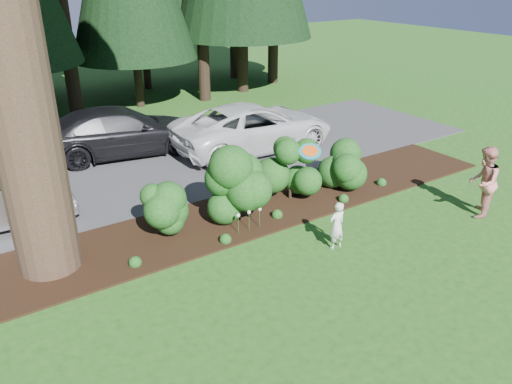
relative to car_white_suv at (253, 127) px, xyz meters
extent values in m
plane|color=#1E4D16|center=(-3.01, -7.25, -0.82)|extent=(80.00, 80.00, 0.00)
cube|color=black|center=(-3.01, -4.00, -0.79)|extent=(16.00, 2.50, 0.05)
cube|color=#38383A|center=(-3.01, 0.25, -0.80)|extent=(22.00, 6.00, 0.03)
sphere|color=#164114|center=(-5.01, -4.05, -0.16)|extent=(1.08, 1.08, 1.08)
cylinder|color=black|center=(-5.01, -4.05, -0.67)|extent=(0.08, 0.08, 0.30)
sphere|color=#164114|center=(-3.21, -4.25, 0.12)|extent=(1.35, 1.35, 1.35)
cylinder|color=black|center=(-3.21, -4.25, -0.67)|extent=(0.08, 0.08, 0.30)
sphere|color=#164114|center=(-1.41, -3.95, 0.01)|extent=(1.26, 1.26, 1.26)
cylinder|color=black|center=(-1.41, -3.95, -0.67)|extent=(0.08, 0.08, 0.30)
sphere|color=#164114|center=(0.39, -4.15, -0.10)|extent=(1.17, 1.17, 1.17)
cylinder|color=black|center=(0.39, -4.15, -0.67)|extent=(0.08, 0.08, 0.30)
cylinder|color=#164114|center=(-3.61, -4.85, -0.57)|extent=(0.01, 0.01, 0.50)
sphere|color=white|center=(-3.61, -4.85, -0.30)|extent=(0.09, 0.09, 0.09)
cylinder|color=#164114|center=(-3.31, -4.85, -0.57)|extent=(0.01, 0.01, 0.50)
sphere|color=white|center=(-3.31, -4.85, -0.30)|extent=(0.09, 0.09, 0.09)
cylinder|color=#164114|center=(-3.01, -4.85, -0.57)|extent=(0.01, 0.01, 0.50)
sphere|color=white|center=(-3.01, -4.85, -0.30)|extent=(0.09, 0.09, 0.09)
cylinder|color=black|center=(-4.01, 6.25, 3.56)|extent=(0.50, 0.50, 8.75)
imported|color=silver|center=(0.00, 0.00, 0.00)|extent=(5.72, 2.75, 1.57)
imported|color=black|center=(-3.93, 2.03, 0.00)|extent=(5.66, 2.94, 1.57)
imported|color=silver|center=(-2.10, -6.54, -0.25)|extent=(0.41, 0.27, 1.13)
imported|color=red|center=(2.02, -7.31, 0.09)|extent=(1.09, 1.00, 1.82)
cylinder|color=teal|center=(-2.65, -6.17, 1.48)|extent=(0.50, 0.45, 0.30)
cylinder|color=#FD5915|center=(-2.65, -6.17, 1.49)|extent=(0.35, 0.32, 0.21)
camera|label=1|loc=(-8.97, -13.66, 4.96)|focal=35.00mm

